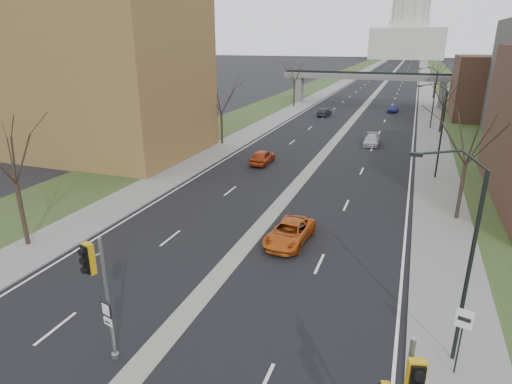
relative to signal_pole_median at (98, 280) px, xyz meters
The scene contains 26 objects.
road_surface 148.97m from the signal_pole_median, 89.48° to the left, with size 20.00×600.00×0.01m, color black.
median_strip 148.97m from the signal_pole_median, 89.48° to the left, with size 1.20×600.00×0.02m, color gray.
sidewalk_right 149.56m from the signal_pole_median, 84.88° to the left, with size 4.00×600.00×0.12m, color gray.
sidewalk_left 149.35m from the signal_pole_median, 94.09° to the left, with size 4.00×600.00×0.12m, color gray.
grass_verge_right 150.22m from the signal_pole_median, 82.60° to the left, with size 8.00×600.00×0.10m, color #263A1B.
grass_verge_left 149.89m from the signal_pole_median, 96.38° to the left, with size 8.00×600.00×0.10m, color #263A1B.
apartment_building 38.68m from the signal_pole_median, 130.46° to the left, with size 25.00×16.00×22.00m, color brown.
commercial_block_far 72.77m from the signal_pole_median, 71.29° to the left, with size 14.00×14.00×10.00m, color #4D3124.
pedestrian_bridge 78.94m from the signal_pole_median, 89.03° to the left, with size 34.00×3.00×6.45m.
capitol 319.26m from the signal_pole_median, 89.76° to the left, with size 48.00×42.00×55.75m.
streetlight_near 13.64m from the signal_pole_median, 21.75° to the left, with size 2.61×0.20×8.70m.
streetlight_mid 33.43m from the signal_pole_median, 68.26° to the left, with size 2.61×0.20×8.70m.
streetlight_far 58.32m from the signal_pole_median, 77.78° to the left, with size 2.61×0.20×8.70m.
tree_left_a 13.85m from the signal_pole_median, 149.32° to the left, with size 7.20×7.20×9.40m.
tree_left_b 38.79m from the signal_pole_median, 107.53° to the left, with size 6.75×6.75×8.81m.
tree_left_c 71.94m from the signal_pole_median, 99.34° to the left, with size 7.65×7.65×9.99m.
tree_right_a 25.52m from the signal_pole_median, 55.57° to the left, with size 7.20×7.20×9.40m.
tree_right_b 55.83m from the signal_pole_median, 75.11° to the left, with size 6.30×6.30×8.22m.
tree_right_c 95.06m from the signal_pole_median, 81.32° to the left, with size 7.65×7.65×9.99m.
signal_pole_median is the anchor object (origin of this frame).
speed_limit_sign 13.87m from the signal_pole_median, 17.15° to the left, with size 0.61×0.18×2.88m.
car_left_near 30.58m from the signal_pole_median, 97.41° to the left, with size 1.78×4.43×1.51m, color #9D3112.
car_left_far 62.27m from the signal_pole_median, 93.50° to the left, with size 1.36×3.90×1.28m, color black.
car_right_near 14.01m from the signal_pole_median, 73.40° to the left, with size 2.29×4.96×1.38m, color #BA4E13.
car_right_mid 43.44m from the signal_pole_median, 81.99° to the left, with size 1.80×4.44×1.29m, color #A8A9B0.
car_right_far 71.17m from the signal_pole_median, 84.31° to the left, with size 1.57×3.90×1.33m, color navy.
Camera 1 is at (9.12, -10.09, 12.38)m, focal length 30.00 mm.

